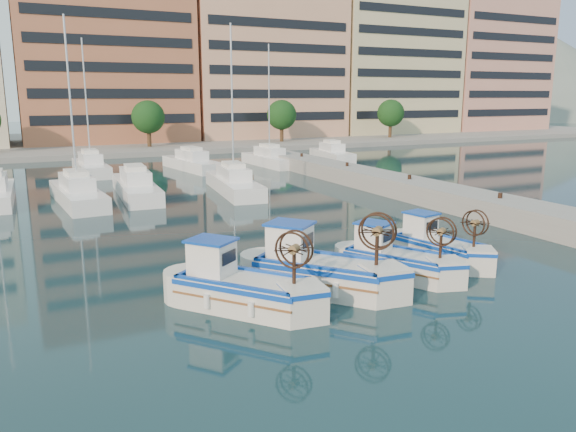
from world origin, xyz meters
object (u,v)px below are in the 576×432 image
object	(u,v)px
fishing_boat_a	(240,286)
fishing_boat_b	(319,268)
fishing_boat_d	(438,246)
fishing_boat_c	(395,259)

from	to	relation	value
fishing_boat_a	fishing_boat_b	size ratio (longest dim) A/B	0.93
fishing_boat_a	fishing_boat_d	distance (m)	9.34
fishing_boat_b	fishing_boat_d	xyz separation A→B (m)	(6.14, 1.00, -0.15)
fishing_boat_b	fishing_boat_d	distance (m)	6.23
fishing_boat_a	fishing_boat_c	distance (m)	6.51
fishing_boat_b	fishing_boat_c	distance (m)	3.40
fishing_boat_a	fishing_boat_b	world-z (taller)	fishing_boat_b
fishing_boat_a	fishing_boat_b	distance (m)	3.11
fishing_boat_a	fishing_boat_c	size ratio (longest dim) A/B	1.07
fishing_boat_a	fishing_boat_b	bearing A→B (deg)	-31.91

